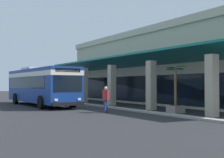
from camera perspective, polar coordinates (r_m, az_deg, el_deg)
ground at (r=29.97m, az=2.51°, el=-4.52°), size 120.00×120.00×0.00m
curb_strip at (r=25.09m, az=-3.17°, el=-5.06°), size 32.17×0.50×0.12m
plaza_building at (r=30.84m, az=12.77°, el=2.10°), size 27.11×13.70×6.98m
transit_bus at (r=26.36m, az=-13.53°, el=-0.94°), size 11.28×3.05×3.34m
pedestrian at (r=19.13m, az=-1.21°, el=-3.65°), size 0.68×0.38×1.69m
potted_palm at (r=19.44m, az=12.05°, el=-4.29°), size 1.86×1.55×3.03m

